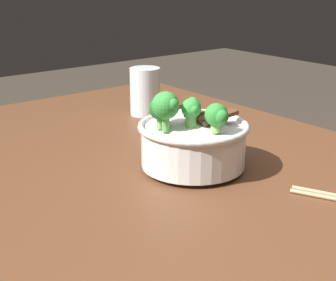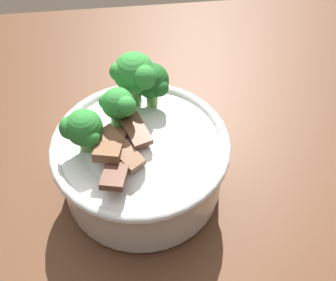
{
  "view_description": "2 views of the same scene",
  "coord_description": "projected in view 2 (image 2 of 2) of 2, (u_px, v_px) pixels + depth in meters",
  "views": [
    {
      "loc": [
        0.54,
        -0.55,
        1.16
      ],
      "look_at": [
        -0.15,
        -0.01,
        0.85
      ],
      "focal_mm": 52.94,
      "sensor_mm": 36.0,
      "label": 1
    },
    {
      "loc": [
        -0.1,
        0.31,
        1.23
      ],
      "look_at": [
        -0.13,
        -0.01,
        0.87
      ],
      "focal_mm": 43.14,
      "sensor_mm": 36.0,
      "label": 2
    }
  ],
  "objects": [
    {
      "name": "dining_table",
      "position": [
        80.0,
        229.0,
        0.6
      ],
      "size": [
        1.52,
        0.83,
        0.81
      ],
      "color": "#56331E",
      "rests_on": "ground"
    },
    {
      "name": "rice_bowl",
      "position": [
        140.0,
        155.0,
        0.47
      ],
      "size": [
        0.2,
        0.2,
        0.16
      ],
      "color": "white",
      "rests_on": "dining_table"
    }
  ]
}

